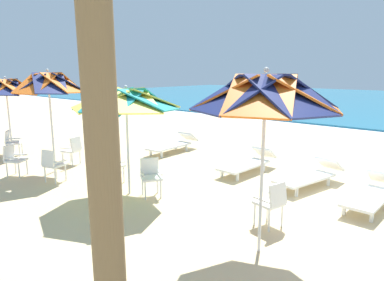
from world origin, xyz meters
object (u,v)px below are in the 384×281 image
plastic_chair_3 (112,163)px  plastic_chair_1 (151,175)px  beach_umbrella_1 (126,100)px  plastic_chair_5 (14,158)px  sun_lounger_2 (248,163)px  plastic_chair_4 (73,149)px  sun_lounger_1 (310,175)px  sun_lounger_0 (371,193)px  plastic_chair_2 (108,173)px  beach_umbrella_2 (48,84)px  beach_umbrella_3 (6,88)px  plastic_chair_6 (53,163)px  beach_umbrella_0 (265,95)px  plastic_chair_7 (12,141)px  plastic_chair_0 (272,201)px  sun_lounger_3 (173,144)px

plastic_chair_3 → plastic_chair_1: bearing=0.0°
beach_umbrella_1 → plastic_chair_5: size_ratio=2.91×
beach_umbrella_1 → sun_lounger_2: (1.17, 3.29, -1.90)m
plastic_chair_1 → plastic_chair_4: same height
sun_lounger_1 → sun_lounger_0: bearing=-14.5°
plastic_chair_2 → beach_umbrella_2: size_ratio=0.30×
beach_umbrella_2 → plastic_chair_5: bearing=-114.3°
plastic_chair_3 → sun_lounger_2: plastic_chair_3 is taller
plastic_chair_3 → sun_lounger_1: 4.99m
beach_umbrella_3 → plastic_chair_1: bearing=2.7°
plastic_chair_2 → plastic_chair_6: bearing=-166.4°
beach_umbrella_0 → plastic_chair_6: bearing=-175.7°
beach_umbrella_3 → sun_lounger_0: size_ratio=1.22×
plastic_chair_6 → plastic_chair_5: bearing=-161.9°
plastic_chair_7 → plastic_chair_4: bearing=16.1°
beach_umbrella_2 → sun_lounger_1: bearing=30.3°
beach_umbrella_0 → plastic_chair_2: 4.46m
beach_umbrella_0 → plastic_chair_4: 7.25m
plastic_chair_2 → plastic_chair_5: same height
plastic_chair_5 → sun_lounger_2: bearing=44.0°
plastic_chair_2 → plastic_chair_7: bearing=179.4°
plastic_chair_4 → sun_lounger_2: 5.27m
beach_umbrella_2 → sun_lounger_1: 7.28m
beach_umbrella_0 → sun_lounger_0: size_ratio=1.33×
beach_umbrella_0 → plastic_chair_6: (-5.78, -0.43, -1.99)m
plastic_chair_6 → plastic_chair_0: bearing=13.7°
sun_lounger_3 → beach_umbrella_1: bearing=-59.6°
beach_umbrella_1 → plastic_chair_7: 6.11m
sun_lounger_0 → sun_lounger_2: bearing=172.8°
beach_umbrella_3 → plastic_chair_7: 1.84m
plastic_chair_3 → plastic_chair_7: size_ratio=1.00×
plastic_chair_4 → sun_lounger_0: size_ratio=0.40×
beach_umbrella_2 → beach_umbrella_1: bearing=4.5°
sun_lounger_3 → sun_lounger_1: bearing=-4.7°
beach_umbrella_2 → plastic_chair_0: bearing=7.4°
plastic_chair_1 → plastic_chair_3: 1.47m
plastic_chair_0 → plastic_chair_1: size_ratio=1.00×
sun_lounger_0 → sun_lounger_1: size_ratio=0.97×
plastic_chair_0 → sun_lounger_2: 3.48m
plastic_chair_2 → plastic_chair_3: size_ratio=1.00×
beach_umbrella_1 → beach_umbrella_3: bearing=-179.3°
beach_umbrella_3 → plastic_chair_7: beach_umbrella_3 is taller
plastic_chair_0 → sun_lounger_1: 2.71m
plastic_chair_1 → sun_lounger_0: plastic_chair_1 is taller
plastic_chair_3 → beach_umbrella_3: (-5.38, -0.33, 1.76)m
plastic_chair_0 → beach_umbrella_3: size_ratio=0.33×
plastic_chair_6 → sun_lounger_2: bearing=50.6°
beach_umbrella_0 → plastic_chair_0: beach_umbrella_0 is taller
plastic_chair_0 → plastic_chair_5: bearing=-165.4°
beach_umbrella_1 → beach_umbrella_2: beach_umbrella_2 is taller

